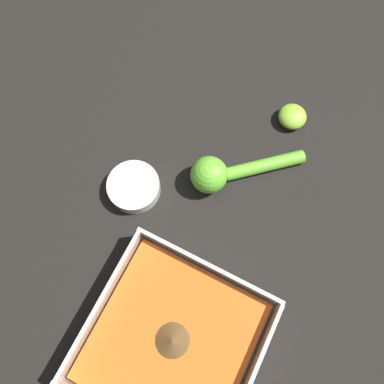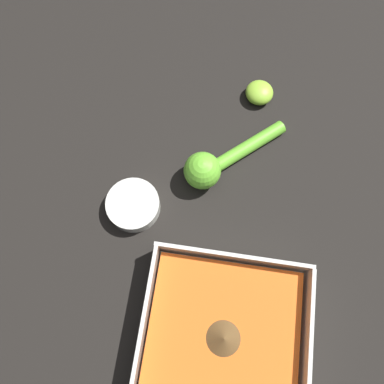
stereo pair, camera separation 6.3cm
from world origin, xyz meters
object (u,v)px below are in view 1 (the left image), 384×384
Objects in this scene: spice_bowl at (134,187)px; lemon_half at (292,117)px; lemon_squeezer at (223,172)px; square_dish at (173,340)px.

lemon_half is (-0.20, -0.26, 0.00)m from spice_bowl.
lemon_squeezer is (-0.13, -0.09, 0.01)m from spice_bowl.
lemon_half is (-0.07, -0.17, -0.01)m from lemon_squeezer.
lemon_squeezer reaches higher than lemon_half.
square_dish is at bearing 87.88° from lemon_half.
lemon_squeezer is at bearing -79.75° from square_dish.
spice_bowl is 1.74× the size of lemon_half.
spice_bowl is 0.32m from lemon_half.
lemon_squeezer reaches higher than spice_bowl.
square_dish is 0.28m from lemon_squeezer.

